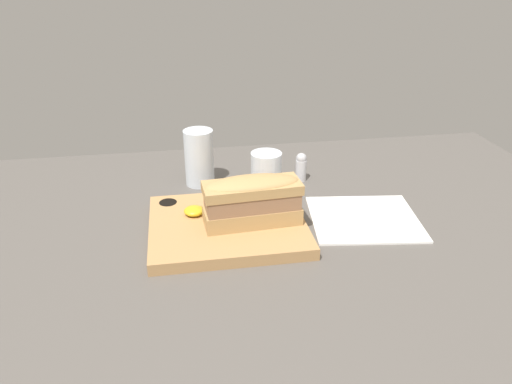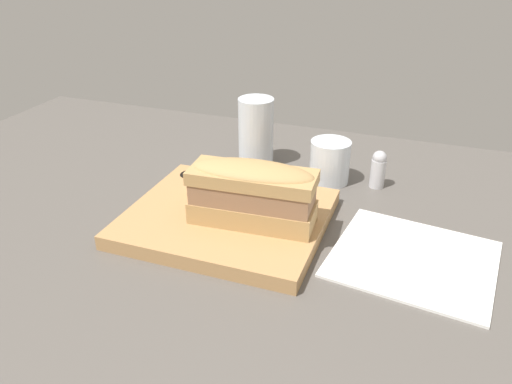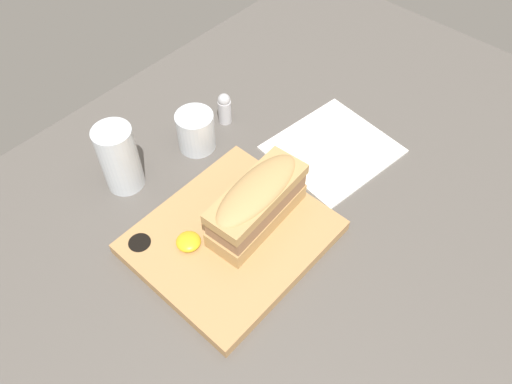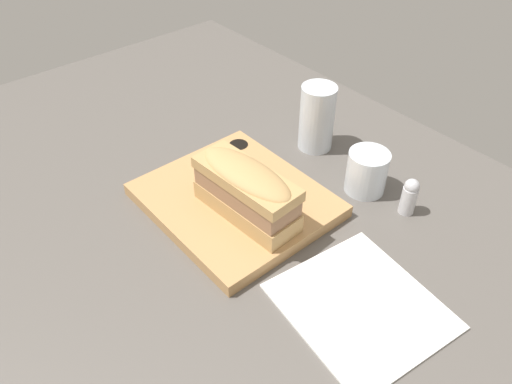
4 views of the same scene
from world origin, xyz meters
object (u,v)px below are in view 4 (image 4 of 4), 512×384
object	(u,v)px
sandwich	(246,189)
napkin	(363,304)
water_glass	(317,122)
salt_shaker	(409,196)
serving_board	(237,199)
wine_glass	(366,174)

from	to	relation	value
sandwich	napkin	bearing A→B (deg)	4.48
water_glass	salt_shaker	world-z (taller)	water_glass
sandwich	napkin	distance (cm)	23.95
napkin	salt_shaker	xyz separation A→B (cm)	(-7.88, 20.10, 3.22)
serving_board	sandwich	distance (cm)	7.91
wine_glass	salt_shaker	bearing A→B (deg)	5.21
serving_board	wine_glass	size ratio (longest dim) A/B	3.85
wine_glass	napkin	xyz separation A→B (cm)	(16.20, -19.34, -3.19)
salt_shaker	water_glass	bearing A→B (deg)	174.99
sandwich	water_glass	world-z (taller)	water_glass
sandwich	napkin	world-z (taller)	sandwich
napkin	wine_glass	bearing A→B (deg)	129.96
wine_glass	salt_shaker	distance (cm)	8.36
sandwich	water_glass	distance (cm)	25.35
sandwich	wine_glass	bearing A→B (deg)	72.60
sandwich	napkin	size ratio (longest dim) A/B	0.79
water_glass	serving_board	bearing A→B (deg)	-80.95
sandwich	water_glass	xyz separation A→B (cm)	(-8.22, 23.92, -1.71)
water_glass	napkin	world-z (taller)	water_glass
sandwich	salt_shaker	size ratio (longest dim) A/B	2.73
sandwich	wine_glass	size ratio (longest dim) A/B	2.41
serving_board	salt_shaker	xyz separation A→B (cm)	(19.64, 20.13, 2.30)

